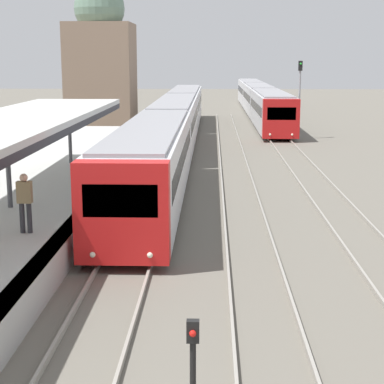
% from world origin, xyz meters
% --- Properties ---
extents(platform_canopy, '(4.00, 22.64, 2.81)m').
position_xyz_m(platform_canopy, '(-4.11, 14.23, 3.62)').
color(platform_canopy, beige).
rests_on(platform_canopy, station_platform).
extents(person_on_platform, '(0.40, 0.22, 1.66)m').
position_xyz_m(person_on_platform, '(-2.74, 11.15, 1.87)').
color(person_on_platform, '#2D2D33').
rests_on(person_on_platform, station_platform).
extents(train_near, '(2.56, 48.81, 3.14)m').
position_xyz_m(train_near, '(0.00, 34.76, 1.74)').
color(train_near, red).
rests_on(train_near, ground_plane).
extents(train_far, '(2.54, 44.17, 3.10)m').
position_xyz_m(train_far, '(7.11, 60.33, 1.72)').
color(train_far, red).
rests_on(train_far, ground_plane).
extents(signal_post_near, '(0.20, 0.21, 1.68)m').
position_xyz_m(signal_post_near, '(2.11, 3.45, 1.05)').
color(signal_post_near, black).
rests_on(signal_post_near, ground_plane).
extents(signal_mast_far, '(0.28, 0.29, 5.54)m').
position_xyz_m(signal_mast_far, '(8.60, 40.61, 3.45)').
color(signal_mast_far, gray).
rests_on(signal_mast_far, ground_plane).
extents(distant_domed_building, '(5.63, 5.63, 12.06)m').
position_xyz_m(distant_domed_building, '(-7.33, 50.67, 5.61)').
color(distant_domed_building, '#89705B').
rests_on(distant_domed_building, ground_plane).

